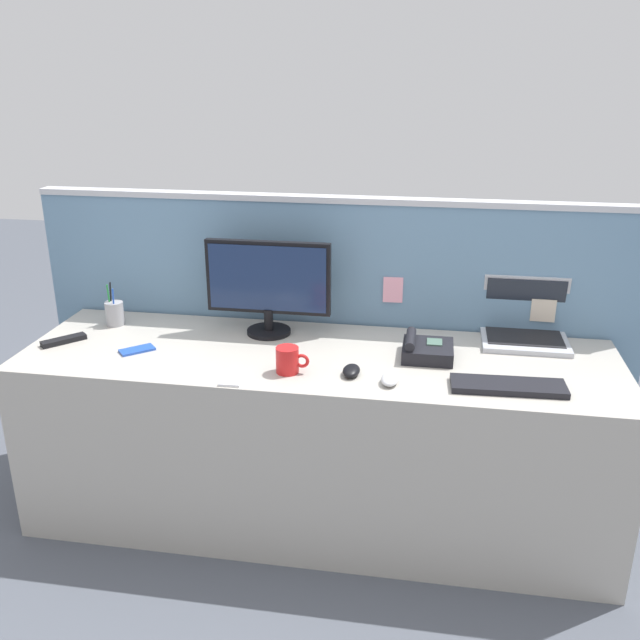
% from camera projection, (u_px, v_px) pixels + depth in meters
% --- Properties ---
extents(ground_plane, '(10.00, 10.00, 0.00)m').
position_uv_depth(ground_plane, '(318.00, 513.00, 2.83)').
color(ground_plane, '#4C515B').
extents(desk, '(2.23, 0.67, 0.71)m').
position_uv_depth(desk, '(318.00, 438.00, 2.71)').
color(desk, '#ADA89E').
rests_on(desk, ground_plane).
extents(cubicle_divider, '(2.50, 0.07, 1.24)m').
position_uv_depth(cubicle_divider, '(333.00, 340.00, 2.96)').
color(cubicle_divider, '#6084A3').
rests_on(cubicle_divider, ground_plane).
extents(desktop_monitor, '(0.50, 0.18, 0.38)m').
position_uv_depth(desktop_monitor, '(268.00, 283.00, 2.72)').
color(desktop_monitor, black).
rests_on(desktop_monitor, desk).
extents(laptop, '(0.33, 0.26, 0.24)m').
position_uv_depth(laptop, '(525.00, 325.00, 2.71)').
color(laptop, '#B2B5BC').
rests_on(laptop, desk).
extents(desk_phone, '(0.19, 0.19, 0.09)m').
position_uv_depth(desk_phone, '(426.00, 350.00, 2.55)').
color(desk_phone, black).
rests_on(desk_phone, desk).
extents(keyboard_main, '(0.38, 0.14, 0.02)m').
position_uv_depth(keyboard_main, '(508.00, 386.00, 2.31)').
color(keyboard_main, black).
rests_on(keyboard_main, desk).
extents(computer_mouse_right_hand, '(0.06, 0.10, 0.03)m').
position_uv_depth(computer_mouse_right_hand, '(351.00, 371.00, 2.41)').
color(computer_mouse_right_hand, black).
rests_on(computer_mouse_right_hand, desk).
extents(computer_mouse_left_hand, '(0.06, 0.10, 0.03)m').
position_uv_depth(computer_mouse_left_hand, '(390.00, 379.00, 2.35)').
color(computer_mouse_left_hand, silver).
rests_on(computer_mouse_left_hand, desk).
extents(pen_cup, '(0.07, 0.07, 0.18)m').
position_uv_depth(pen_cup, '(115.00, 313.00, 2.86)').
color(pen_cup, '#99999E').
rests_on(pen_cup, desk).
extents(cell_phone_blue_case, '(0.14, 0.13, 0.01)m').
position_uv_depth(cell_phone_blue_case, '(137.00, 350.00, 2.61)').
color(cell_phone_blue_case, blue).
rests_on(cell_phone_blue_case, desk).
extents(cell_phone_white_slab, '(0.08, 0.14, 0.01)m').
position_uv_depth(cell_phone_white_slab, '(233.00, 377.00, 2.39)').
color(cell_phone_white_slab, silver).
rests_on(cell_phone_white_slab, desk).
extents(tv_remote, '(0.15, 0.16, 0.02)m').
position_uv_depth(tv_remote, '(64.00, 340.00, 2.69)').
color(tv_remote, black).
rests_on(tv_remote, desk).
extents(coffee_mug, '(0.12, 0.08, 0.09)m').
position_uv_depth(coffee_mug, '(288.00, 360.00, 2.42)').
color(coffee_mug, red).
rests_on(coffee_mug, desk).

